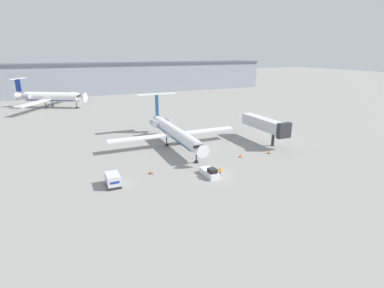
% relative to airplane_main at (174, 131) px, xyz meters
% --- Properties ---
extents(ground_plane, '(600.00, 600.00, 0.00)m').
position_rel_airplane_main_xyz_m(ground_plane, '(-0.19, -19.48, -3.40)').
color(ground_plane, gray).
extents(terminal_building, '(180.00, 16.80, 15.68)m').
position_rel_airplane_main_xyz_m(terminal_building, '(-0.19, 100.52, 4.46)').
color(terminal_building, '#8C939E').
rests_on(terminal_building, ground).
extents(airplane_main, '(30.47, 29.50, 10.48)m').
position_rel_airplane_main_xyz_m(airplane_main, '(0.00, 0.00, 0.00)').
color(airplane_main, white).
rests_on(airplane_main, ground).
extents(pushback_tug, '(1.83, 4.58, 1.70)m').
position_rel_airplane_main_xyz_m(pushback_tug, '(-0.77, -19.31, -2.79)').
color(pushback_tug, silver).
rests_on(pushback_tug, ground).
extents(luggage_cart, '(2.10, 3.40, 2.10)m').
position_rel_airplane_main_xyz_m(luggage_cart, '(-17.07, -16.47, -2.35)').
color(luggage_cart, '#232326').
rests_on(luggage_cart, ground).
extents(worker_near_tug, '(0.40, 0.24, 1.69)m').
position_rel_airplane_main_xyz_m(worker_near_tug, '(0.78, -20.14, -2.52)').
color(worker_near_tug, '#232838').
rests_on(worker_near_tug, ground).
extents(traffic_cone_left, '(0.68, 0.68, 0.81)m').
position_rel_airplane_main_xyz_m(traffic_cone_left, '(-9.98, -14.04, -3.02)').
color(traffic_cone_left, black).
rests_on(traffic_cone_left, ground).
extents(traffic_cone_right, '(0.54, 0.54, 0.84)m').
position_rel_airplane_main_xyz_m(traffic_cone_right, '(9.60, -13.16, -3.00)').
color(traffic_cone_right, black).
rests_on(traffic_cone_right, ground).
extents(traffic_cone_mid, '(0.60, 0.60, 0.80)m').
position_rel_airplane_main_xyz_m(traffic_cone_mid, '(16.51, -13.69, -3.02)').
color(traffic_cone_mid, black).
rests_on(traffic_cone_mid, ground).
extents(airplane_parked_far_left, '(27.22, 34.44, 11.10)m').
position_rel_airplane_main_xyz_m(airplane_parked_far_left, '(-26.10, 66.76, 0.78)').
color(airplane_parked_far_left, white).
rests_on(airplane_parked_far_left, ground).
extents(jet_bridge, '(3.20, 15.12, 6.19)m').
position_rel_airplane_main_xyz_m(jet_bridge, '(20.71, -6.49, 1.05)').
color(jet_bridge, '#2D2D33').
rests_on(jet_bridge, ground).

